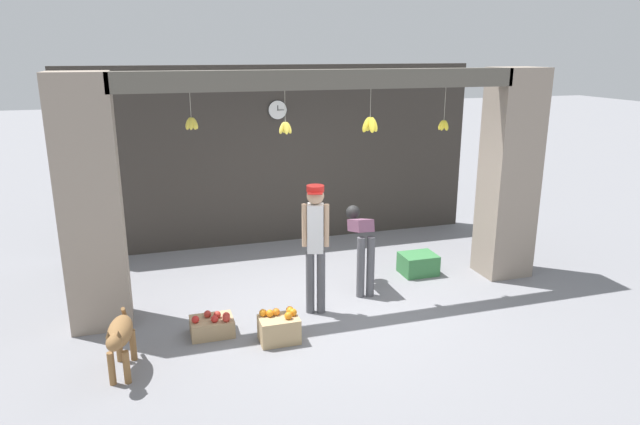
% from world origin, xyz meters
% --- Properties ---
extents(ground_plane, '(60.00, 60.00, 0.00)m').
position_xyz_m(ground_plane, '(0.00, 0.00, 0.00)').
color(ground_plane, gray).
extents(shop_back_wall, '(7.05, 0.12, 3.07)m').
position_xyz_m(shop_back_wall, '(0.00, 2.83, 1.53)').
color(shop_back_wall, '#38332D').
rests_on(shop_back_wall, ground_plane).
extents(shop_pillar_left, '(0.70, 0.60, 3.07)m').
position_xyz_m(shop_pillar_left, '(-2.87, 0.30, 1.53)').
color(shop_pillar_left, gray).
rests_on(shop_pillar_left, ground_plane).
extents(shop_pillar_right, '(0.70, 0.60, 3.07)m').
position_xyz_m(shop_pillar_right, '(2.87, 0.30, 1.53)').
color(shop_pillar_right, gray).
rests_on(shop_pillar_right, ground_plane).
extents(storefront_awning, '(5.15, 0.29, 0.81)m').
position_xyz_m(storefront_awning, '(-0.00, 0.12, 2.93)').
color(storefront_awning, '#5B564C').
extents(dog, '(0.32, 0.89, 0.65)m').
position_xyz_m(dog, '(-2.61, -1.01, 0.44)').
color(dog, olive).
rests_on(dog, ground_plane).
extents(shopkeeper, '(0.33, 0.30, 1.70)m').
position_xyz_m(shopkeeper, '(-0.25, -0.20, 1.01)').
color(shopkeeper, '#56565B').
rests_on(shopkeeper, ground_plane).
extents(worker_stooping, '(0.29, 0.86, 1.12)m').
position_xyz_m(worker_stooping, '(0.58, 0.33, 0.75)').
color(worker_stooping, '#56565B').
rests_on(worker_stooping, ground_plane).
extents(fruit_crate_oranges, '(0.46, 0.33, 0.38)m').
position_xyz_m(fruit_crate_oranges, '(-0.87, -0.80, 0.17)').
color(fruit_crate_oranges, tan).
rests_on(fruit_crate_oranges, ground_plane).
extents(fruit_crate_apples, '(0.51, 0.38, 0.29)m').
position_xyz_m(fruit_crate_apples, '(-1.61, -0.41, 0.12)').
color(fruit_crate_apples, tan).
rests_on(fruit_crate_apples, ground_plane).
extents(produce_box_green, '(0.53, 0.43, 0.31)m').
position_xyz_m(produce_box_green, '(1.63, 0.63, 0.16)').
color(produce_box_green, '#387A42').
rests_on(produce_box_green, ground_plane).
extents(water_bottle, '(0.07, 0.07, 0.26)m').
position_xyz_m(water_bottle, '(-1.01, -0.51, 0.12)').
color(water_bottle, '#2D60AD').
rests_on(water_bottle, ground_plane).
extents(wall_clock, '(0.33, 0.03, 0.33)m').
position_xyz_m(wall_clock, '(-0.03, 2.75, 2.33)').
color(wall_clock, black).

